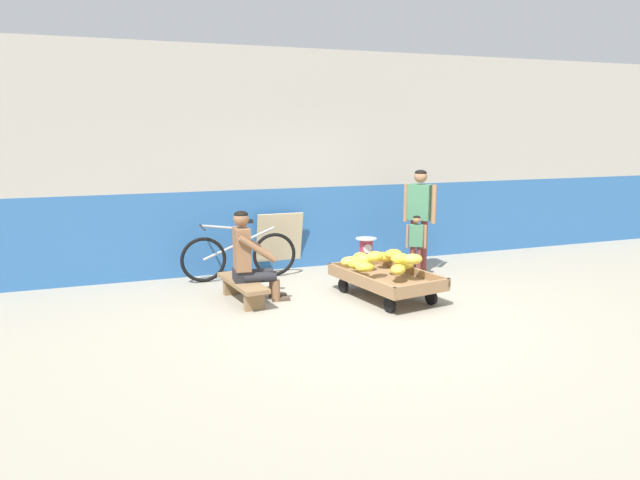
{
  "coord_description": "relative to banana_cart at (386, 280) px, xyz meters",
  "views": [
    {
      "loc": [
        -2.82,
        -5.86,
        2.12
      ],
      "look_at": [
        -0.29,
        0.94,
        0.75
      ],
      "focal_mm": 33.23,
      "sensor_mm": 36.0,
      "label": 1
    }
  ],
  "objects": [
    {
      "name": "banana_pile",
      "position": [
        -0.03,
        0.11,
        0.23
      ],
      "size": [
        0.89,
        1.09,
        0.26
      ],
      "color": "yellow",
      "rests_on": "banana_cart"
    },
    {
      "name": "back_wall",
      "position": [
        -0.49,
        2.13,
        1.39
      ],
      "size": [
        16.0,
        0.3,
        3.27
      ],
      "color": "#2D609E",
      "rests_on": "ground"
    },
    {
      "name": "customer_adult",
      "position": [
        1.06,
        1.05,
        0.71
      ],
      "size": [
        0.36,
        0.38,
        1.53
      ],
      "color": "brown",
      "rests_on": "ground"
    },
    {
      "name": "low_bench",
      "position": [
        -1.73,
        0.48,
        -0.04
      ],
      "size": [
        0.43,
        1.13,
        0.27
      ],
      "color": "olive",
      "rests_on": "ground"
    },
    {
      "name": "plastic_crate",
      "position": [
        0.18,
        0.98,
        -0.09
      ],
      "size": [
        0.36,
        0.28,
        0.3
      ],
      "color": "#234CA8",
      "rests_on": "ground"
    },
    {
      "name": "weighing_scale",
      "position": [
        0.18,
        0.98,
        0.21
      ],
      "size": [
        0.3,
        0.3,
        0.29
      ],
      "color": "#28282D",
      "rests_on": "plastic_crate"
    },
    {
      "name": "sign_board",
      "position": [
        -0.83,
        1.92,
        0.2
      ],
      "size": [
        0.7,
        0.22,
        0.88
      ],
      "color": "#C6B289",
      "rests_on": "ground"
    },
    {
      "name": "customer_child",
      "position": [
        0.84,
        0.74,
        0.32
      ],
      "size": [
        0.26,
        0.2,
        0.91
      ],
      "color": "brown",
      "rests_on": "ground"
    },
    {
      "name": "banana_cart",
      "position": [
        0.0,
        0.0,
        0.0
      ],
      "size": [
        1.08,
        1.56,
        0.36
      ],
      "color": "#8E6B47",
      "rests_on": "ground"
    },
    {
      "name": "bicycle_near_left",
      "position": [
        -1.52,
        1.6,
        0.11
      ],
      "size": [
        1.66,
        0.48,
        0.86
      ],
      "color": "black",
      "rests_on": "ground"
    },
    {
      "name": "ground_plane",
      "position": [
        -0.49,
        -0.64,
        -0.24
      ],
      "size": [
        80.0,
        80.0,
        0.0
      ],
      "primitive_type": "plane",
      "color": "gray"
    },
    {
      "name": "vendor_seated",
      "position": [
        -1.64,
        0.47,
        0.33
      ],
      "size": [
        0.7,
        0.51,
        1.14
      ],
      "color": "brown",
      "rests_on": "ground"
    }
  ]
}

